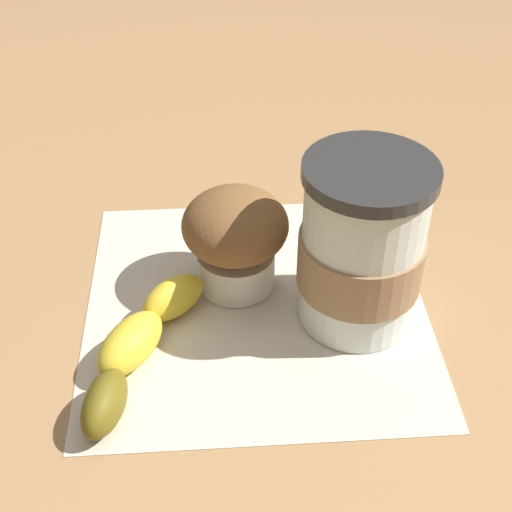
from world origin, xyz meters
TOP-DOWN VIEW (x-y plane):
  - ground_plane at (0.00, 0.00)m, footprint 3.00×3.00m
  - paper_napkin at (0.00, 0.00)m, footprint 0.33×0.33m
  - coffee_cup at (-0.07, 0.04)m, footprint 0.09×0.09m
  - muffin at (0.01, -0.03)m, footprint 0.08×0.08m
  - banana at (0.10, 0.03)m, footprint 0.13×0.14m

SIDE VIEW (x-z plane):
  - ground_plane at x=0.00m, z-range 0.00..0.00m
  - paper_napkin at x=0.00m, z-range 0.00..0.00m
  - banana at x=0.10m, z-range 0.00..0.03m
  - muffin at x=0.01m, z-range 0.01..0.09m
  - coffee_cup at x=-0.07m, z-range 0.00..0.13m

